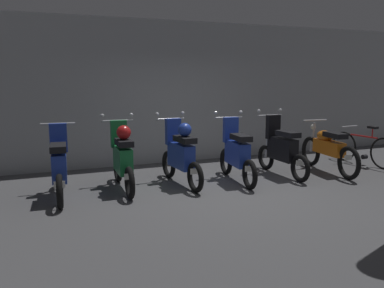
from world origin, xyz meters
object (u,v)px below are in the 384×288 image
at_px(bicycle, 363,149).
at_px(motorbike_slot_0, 59,166).
at_px(motorbike_slot_5, 328,148).
at_px(motorbike_slot_4, 281,149).
at_px(motorbike_slot_1, 122,157).
at_px(motorbike_slot_3, 236,153).
at_px(motorbike_slot_2, 180,154).

bearing_deg(bicycle, motorbike_slot_0, -179.45).
distance_m(motorbike_slot_0, motorbike_slot_5, 5.23).
height_order(motorbike_slot_4, bicycle, motorbike_slot_4).
bearing_deg(motorbike_slot_1, bicycle, -0.23).
distance_m(motorbike_slot_3, motorbike_slot_4, 1.04).
bearing_deg(bicycle, motorbike_slot_1, 179.77).
bearing_deg(motorbike_slot_4, motorbike_slot_1, 177.28).
bearing_deg(motorbike_slot_2, motorbike_slot_0, -179.25).
relative_size(motorbike_slot_0, bicycle, 0.98).
distance_m(motorbike_slot_1, motorbike_slot_5, 4.19).
xyz_separation_m(motorbike_slot_3, motorbike_slot_5, (2.09, -0.06, -0.04)).
xyz_separation_m(motorbike_slot_4, bicycle, (2.25, 0.13, -0.17)).
xyz_separation_m(motorbike_slot_3, motorbike_slot_4, (1.04, 0.07, 0.00)).
relative_size(motorbike_slot_1, motorbike_slot_4, 1.00).
bearing_deg(motorbike_slot_1, motorbike_slot_0, -175.40).
bearing_deg(motorbike_slot_0, motorbike_slot_1, 4.60).
xyz_separation_m(motorbike_slot_1, motorbike_slot_3, (2.09, -0.22, -0.04)).
height_order(motorbike_slot_3, motorbike_slot_5, motorbike_slot_3).
distance_m(motorbike_slot_0, bicycle, 6.43).
distance_m(motorbike_slot_1, motorbike_slot_4, 3.14).
bearing_deg(motorbike_slot_4, bicycle, 3.22).
xyz_separation_m(motorbike_slot_0, bicycle, (6.43, 0.06, -0.16)).
relative_size(motorbike_slot_5, bicycle, 1.13).
height_order(motorbike_slot_0, bicycle, motorbike_slot_0).
bearing_deg(motorbike_slot_5, motorbike_slot_3, 178.40).
bearing_deg(motorbike_slot_3, motorbike_slot_5, -1.60).
bearing_deg(motorbike_slot_4, motorbike_slot_3, -175.97).
bearing_deg(motorbike_slot_0, motorbike_slot_3, -2.52).
xyz_separation_m(motorbike_slot_5, bicycle, (1.20, 0.26, -0.13)).
xyz_separation_m(motorbike_slot_2, motorbike_slot_5, (3.14, -0.22, -0.08)).
height_order(motorbike_slot_0, motorbike_slot_1, motorbike_slot_1).
bearing_deg(bicycle, motorbike_slot_5, -167.88).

